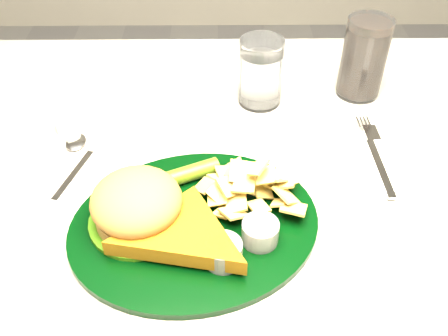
% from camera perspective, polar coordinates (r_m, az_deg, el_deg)
% --- Properties ---
extents(table, '(1.20, 0.80, 0.75)m').
position_cam_1_polar(table, '(1.01, -0.89, -16.26)').
color(table, '#A6A096').
rests_on(table, ground).
extents(dinner_plate, '(0.38, 0.34, 0.07)m').
position_cam_1_polar(dinner_plate, '(0.62, -3.47, -4.55)').
color(dinner_plate, black).
rests_on(dinner_plate, table).
extents(water_glass, '(0.09, 0.09, 0.11)m').
position_cam_1_polar(water_glass, '(0.83, 4.22, 10.86)').
color(water_glass, white).
rests_on(water_glass, table).
extents(cola_glass, '(0.09, 0.09, 0.14)m').
position_cam_1_polar(cola_glass, '(0.88, 15.68, 12.01)').
color(cola_glass, black).
rests_on(cola_glass, table).
extents(fork_napkin, '(0.13, 0.16, 0.01)m').
position_cam_1_polar(fork_napkin, '(0.76, 17.26, 0.51)').
color(fork_napkin, silver).
rests_on(fork_napkin, table).
extents(spoon, '(0.08, 0.15, 0.01)m').
position_cam_1_polar(spoon, '(0.74, -16.86, -0.61)').
color(spoon, silver).
rests_on(spoon, table).
extents(ramekin, '(0.04, 0.04, 0.03)m').
position_cam_1_polar(ramekin, '(0.82, -17.40, 4.83)').
color(ramekin, white).
rests_on(ramekin, table).
extents(wrapped_straw, '(0.18, 0.10, 0.01)m').
position_cam_1_polar(wrapped_straw, '(0.84, -7.45, 6.51)').
color(wrapped_straw, white).
rests_on(wrapped_straw, table).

